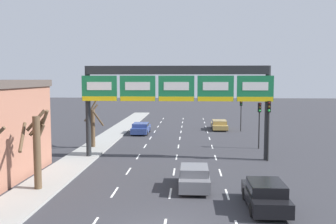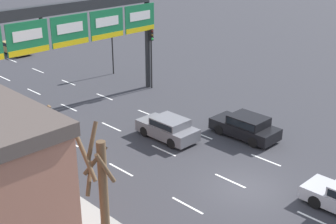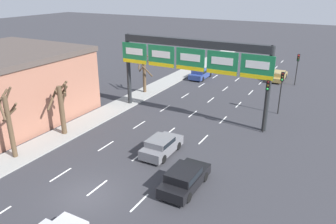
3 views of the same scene
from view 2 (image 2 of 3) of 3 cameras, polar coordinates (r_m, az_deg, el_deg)
ground_plane at (r=24.57m, az=9.43°, el=-9.12°), size 220.00×220.00×0.00m
lane_dashes at (r=33.27m, az=-9.61°, el=-0.57°), size 6.72×67.00×0.01m
sign_gantry at (r=32.95m, az=-12.16°, el=10.29°), size 15.58×0.70×7.71m
car_gold at (r=51.92m, az=-18.24°, el=7.56°), size 1.96×4.88×1.23m
car_grey at (r=29.21m, az=0.01°, el=-1.90°), size 1.83×4.05×1.42m
car_black at (r=29.80m, az=9.48°, el=-1.67°), size 1.91×4.37×1.46m
traffic_light_near_gantry at (r=41.92m, az=-6.82°, el=8.78°), size 0.30×0.35×4.40m
traffic_light_mid_block at (r=51.37m, az=-15.20°, el=10.39°), size 0.30×0.35×4.14m
traffic_light_far_end at (r=37.72m, az=-2.04°, el=7.95°), size 0.30×0.35×4.88m
tree_bare_closest at (r=22.57m, az=-15.30°, el=-4.75°), size 1.85×1.84×4.72m
tree_bare_third at (r=18.64m, az=-8.13°, el=-9.21°), size 1.47×1.48×5.49m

